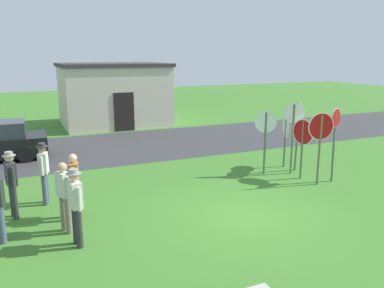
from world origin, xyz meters
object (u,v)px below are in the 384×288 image
at_px(stop_sign_low_front, 335,133).
at_px(person_near_signs, 76,203).
at_px(person_in_blue, 12,181).
at_px(stop_sign_leaning_right, 320,135).
at_px(stop_sign_center_cluster, 265,131).
at_px(stop_sign_far_back, 293,126).
at_px(person_in_dark_shirt, 64,193).
at_px(stop_sign_leaning_left, 298,124).
at_px(stop_sign_nearest, 286,131).
at_px(person_in_teal, 74,182).
at_px(stop_sign_tallest, 303,138).
at_px(person_holding_notes, 44,170).

relative_size(stop_sign_low_front, person_near_signs, 1.39).
relative_size(stop_sign_low_front, person_in_blue, 1.39).
bearing_deg(stop_sign_leaning_right, stop_sign_center_cluster, 119.58).
relative_size(stop_sign_far_back, stop_sign_center_cluster, 1.12).
bearing_deg(person_in_dark_shirt, stop_sign_leaning_left, 12.80).
bearing_deg(stop_sign_low_front, stop_sign_nearest, 100.37).
relative_size(stop_sign_far_back, person_in_dark_shirt, 1.47).
bearing_deg(stop_sign_leaning_left, stop_sign_far_back, -150.44).
relative_size(stop_sign_center_cluster, person_in_teal, 1.32).
relative_size(stop_sign_nearest, stop_sign_low_front, 0.82).
bearing_deg(stop_sign_far_back, stop_sign_tallest, -95.98).
bearing_deg(person_holding_notes, stop_sign_nearest, 2.18).
bearing_deg(stop_sign_leaning_left, stop_sign_leaning_right, -103.63).
bearing_deg(stop_sign_far_back, stop_sign_low_front, -61.14).
height_order(stop_sign_leaning_right, person_holding_notes, stop_sign_leaning_right).
relative_size(stop_sign_leaning_left, person_in_teal, 1.47).
relative_size(person_in_blue, person_in_teal, 1.03).
relative_size(stop_sign_far_back, person_holding_notes, 1.43).
bearing_deg(stop_sign_nearest, person_near_signs, -157.84).
relative_size(stop_sign_leaning_left, person_in_blue, 1.43).
relative_size(stop_sign_low_front, person_in_teal, 1.43).
bearing_deg(stop_sign_tallest, person_in_teal, -177.63).
xyz_separation_m(stop_sign_tallest, person_in_teal, (-7.35, -0.30, -0.43)).
distance_m(person_holding_notes, person_in_dark_shirt, 2.11).
xyz_separation_m(person_in_blue, person_near_signs, (1.27, -2.18, 0.00)).
relative_size(stop_sign_far_back, stop_sign_leaning_right, 1.07).
bearing_deg(stop_sign_tallest, person_in_blue, 177.71).
bearing_deg(person_holding_notes, person_in_dark_shirt, -81.39).
distance_m(stop_sign_tallest, person_in_blue, 8.80).
relative_size(stop_sign_tallest, stop_sign_leaning_right, 0.87).
xyz_separation_m(stop_sign_nearest, person_near_signs, (-7.89, -3.21, -0.36)).
bearing_deg(person_holding_notes, stop_sign_leaning_right, -12.44).
height_order(stop_sign_center_cluster, stop_sign_leaning_left, stop_sign_leaning_left).
height_order(stop_sign_leaning_right, stop_sign_leaning_left, stop_sign_leaning_left).
bearing_deg(person_holding_notes, stop_sign_far_back, -3.35).
xyz_separation_m(person_in_dark_shirt, person_in_teal, (0.32, 0.72, 0.00)).
bearing_deg(person_holding_notes, stop_sign_low_front, -11.07).
xyz_separation_m(stop_sign_leaning_right, stop_sign_leaning_left, (0.37, 1.54, 0.10)).
bearing_deg(stop_sign_leaning_right, stop_sign_nearest, 82.35).
xyz_separation_m(stop_sign_far_back, stop_sign_leaning_right, (0.03, -1.31, -0.07)).
distance_m(stop_sign_far_back, person_in_blue, 8.87).
relative_size(stop_sign_leaning_left, person_in_dark_shirt, 1.47).
bearing_deg(person_in_dark_shirt, stop_sign_leaning_right, 2.28).
xyz_separation_m(stop_sign_leaning_right, person_holding_notes, (-8.07, 1.78, -0.63)).
height_order(stop_sign_low_front, person_near_signs, stop_sign_low_front).
height_order(stop_sign_low_front, person_holding_notes, stop_sign_low_front).
bearing_deg(stop_sign_nearest, stop_sign_low_front, -79.63).
distance_m(stop_sign_nearest, person_in_teal, 7.91).
xyz_separation_m(person_in_dark_shirt, person_in_blue, (-1.12, 1.38, 0.03)).
relative_size(stop_sign_center_cluster, stop_sign_tallest, 1.10).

